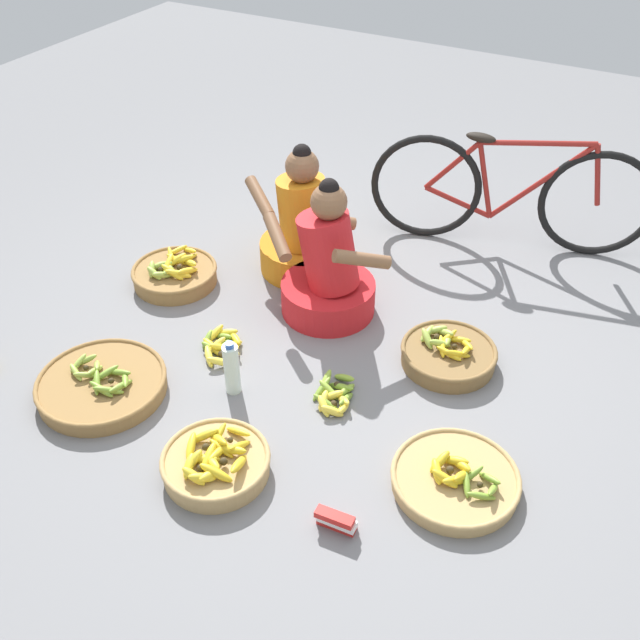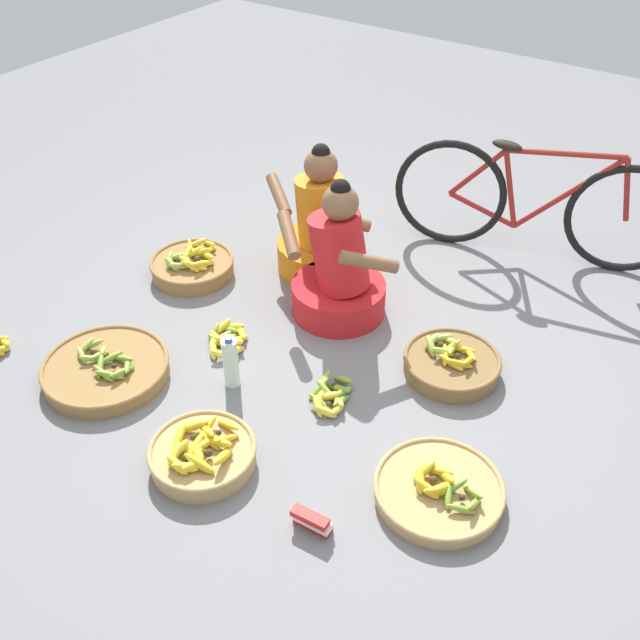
# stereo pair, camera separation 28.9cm
# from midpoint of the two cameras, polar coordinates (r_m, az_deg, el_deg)

# --- Properties ---
(ground_plane) EXTENTS (10.00, 10.00, 0.00)m
(ground_plane) POSITION_cam_midpoint_polar(r_m,az_deg,el_deg) (3.80, 3.89, -2.71)
(ground_plane) COLOR slate
(vendor_woman_front) EXTENTS (0.76, 0.52, 0.81)m
(vendor_woman_front) POSITION_cam_midpoint_polar(r_m,az_deg,el_deg) (3.94, 3.57, 3.67)
(vendor_woman_front) COLOR red
(vendor_woman_front) RESTS_ON ground
(vendor_woman_behind) EXTENTS (0.75, 0.52, 0.80)m
(vendor_woman_behind) POSITION_cam_midpoint_polar(r_m,az_deg,el_deg) (4.30, 1.97, 6.91)
(vendor_woman_behind) COLOR orange
(vendor_woman_behind) RESTS_ON ground
(bicycle_leaning) EXTENTS (1.65, 0.52, 0.73)m
(bicycle_leaning) POSITION_cam_midpoint_polar(r_m,az_deg,el_deg) (4.59, 18.21, 8.57)
(bicycle_leaning) COLOR black
(bicycle_leaning) RESTS_ON ground
(banana_basket_near_bicycle) EXTENTS (0.49, 0.49, 0.16)m
(banana_basket_near_bicycle) POSITION_cam_midpoint_polar(r_m,az_deg,el_deg) (3.74, 12.41, -3.37)
(banana_basket_near_bicycle) COLOR brown
(banana_basket_near_bicycle) RESTS_ON ground
(banana_basket_near_vendor) EXTENTS (0.63, 0.63, 0.14)m
(banana_basket_near_vendor) POSITION_cam_midpoint_polar(r_m,az_deg,el_deg) (3.75, -14.28, -3.79)
(banana_basket_near_vendor) COLOR olive
(banana_basket_near_vendor) RESTS_ON ground
(banana_basket_back_left) EXTENTS (0.47, 0.47, 0.17)m
(banana_basket_back_left) POSITION_cam_midpoint_polar(r_m,az_deg,el_deg) (3.24, -6.65, -10.41)
(banana_basket_back_left) COLOR tan
(banana_basket_back_left) RESTS_ON ground
(banana_basket_mid_left) EXTENTS (0.55, 0.55, 0.14)m
(banana_basket_mid_left) POSITION_cam_midpoint_polar(r_m,az_deg,el_deg) (3.18, 11.90, -12.93)
(banana_basket_mid_left) COLOR tan
(banana_basket_mid_left) RESTS_ON ground
(banana_basket_back_center) EXTENTS (0.50, 0.50, 0.18)m
(banana_basket_back_center) POSITION_cam_midpoint_polar(r_m,az_deg,el_deg) (4.38, -8.09, 4.19)
(banana_basket_back_center) COLOR olive
(banana_basket_back_center) RESTS_ON ground
(loose_bananas_front_left) EXTENTS (0.27, 0.32, 0.10)m
(loose_bananas_front_left) POSITION_cam_midpoint_polar(r_m,az_deg,el_deg) (3.85, -5.16, -1.56)
(loose_bananas_front_left) COLOR yellow
(loose_bananas_front_left) RESTS_ON ground
(loose_bananas_mid_right) EXTENTS (0.22, 0.31, 0.08)m
(loose_bananas_mid_right) POSITION_cam_midpoint_polar(r_m,az_deg,el_deg) (3.52, 3.17, -6.05)
(loose_bananas_mid_right) COLOR yellow
(loose_bananas_mid_right) RESTS_ON ground
(water_bottle) EXTENTS (0.08, 0.08, 0.30)m
(water_bottle) POSITION_cam_midpoint_polar(r_m,az_deg,el_deg) (3.54, -4.67, -3.38)
(water_bottle) COLOR silver
(water_bottle) RESTS_ON ground
(packet_carton_stack) EXTENTS (0.17, 0.08, 0.09)m
(packet_carton_stack) POSITION_cam_midpoint_polar(r_m,az_deg,el_deg) (3.02, 2.19, -15.52)
(packet_carton_stack) COLOR red
(packet_carton_stack) RESTS_ON ground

